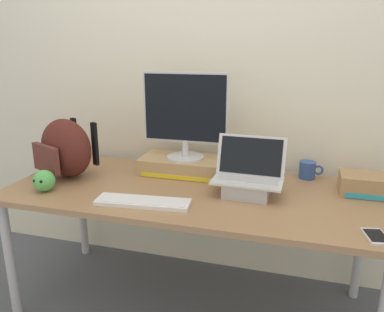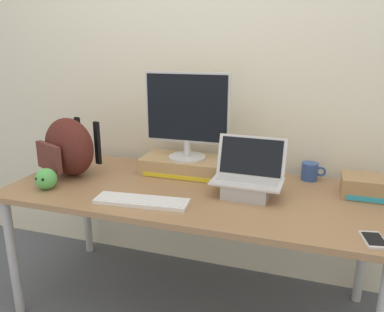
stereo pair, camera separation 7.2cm
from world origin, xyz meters
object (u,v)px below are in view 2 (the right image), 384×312
(desktop_monitor, at_px, (187,115))
(plush_toy, at_px, (46,179))
(messenger_backpack, at_px, (69,147))
(coffee_mug, at_px, (310,171))
(toner_box_yellow, at_px, (187,166))
(cell_phone, at_px, (374,240))
(external_keyboard, at_px, (142,201))
(toner_box_cyan, at_px, (376,188))
(open_laptop, at_px, (248,183))

(desktop_monitor, relative_size, plush_toy, 4.41)
(messenger_backpack, xyz_separation_m, plush_toy, (0.02, -0.24, -0.11))
(coffee_mug, xyz_separation_m, plush_toy, (-1.29, -0.58, 0.01))
(toner_box_yellow, height_order, plush_toy, plush_toy)
(messenger_backpack, relative_size, cell_phone, 2.91)
(messenger_backpack, bearing_deg, external_keyboard, 0.60)
(toner_box_cyan, bearing_deg, cell_phone, -96.45)
(open_laptop, distance_m, plush_toy, 1.03)
(toner_box_yellow, distance_m, plush_toy, 0.77)
(desktop_monitor, xyz_separation_m, coffee_mug, (0.68, 0.11, -0.30))
(open_laptop, relative_size, external_keyboard, 0.77)
(coffee_mug, bearing_deg, plush_toy, -156.02)
(open_laptop, bearing_deg, coffee_mug, 50.27)
(toner_box_yellow, bearing_deg, open_laptop, -29.39)
(toner_box_yellow, xyz_separation_m, coffee_mug, (0.68, 0.11, 0.00))
(toner_box_cyan, bearing_deg, toner_box_yellow, 176.87)
(external_keyboard, bearing_deg, toner_box_yellow, 77.10)
(desktop_monitor, xyz_separation_m, plush_toy, (-0.61, -0.47, -0.29))
(open_laptop, xyz_separation_m, coffee_mug, (0.29, 0.33, -0.01))
(cell_phone, bearing_deg, messenger_backpack, 157.51)
(coffee_mug, xyz_separation_m, toner_box_cyan, (0.31, -0.16, 0.00))
(coffee_mug, distance_m, plush_toy, 1.42)
(external_keyboard, distance_m, messenger_backpack, 0.64)
(toner_box_yellow, distance_m, desktop_monitor, 0.30)
(external_keyboard, bearing_deg, desktop_monitor, 77.08)
(coffee_mug, relative_size, cell_phone, 0.90)
(external_keyboard, relative_size, messenger_backpack, 1.08)
(plush_toy, relative_size, toner_box_cyan, 0.35)
(open_laptop, bearing_deg, external_keyboard, -148.17)
(messenger_backpack, height_order, plush_toy, messenger_backpack)
(open_laptop, bearing_deg, desktop_monitor, 152.43)
(external_keyboard, relative_size, cell_phone, 3.14)
(toner_box_yellow, xyz_separation_m, open_laptop, (0.39, -0.22, 0.02))
(plush_toy, bearing_deg, toner_box_yellow, 37.56)
(open_laptop, bearing_deg, toner_box_cyan, 17.19)
(messenger_backpack, bearing_deg, open_laptop, 25.18)
(cell_phone, bearing_deg, toner_box_yellow, 138.77)
(desktop_monitor, height_order, toner_box_cyan, desktop_monitor)
(external_keyboard, distance_m, toner_box_cyan, 1.14)
(messenger_backpack, distance_m, plush_toy, 0.26)
(cell_phone, bearing_deg, toner_box_cyan, 71.99)
(messenger_backpack, xyz_separation_m, coffee_mug, (1.31, 0.34, -0.11))
(cell_phone, relative_size, plush_toy, 1.32)
(desktop_monitor, height_order, messenger_backpack, desktop_monitor)
(plush_toy, bearing_deg, external_keyboard, -1.65)
(desktop_monitor, bearing_deg, messenger_backpack, -160.92)
(toner_box_cyan, bearing_deg, external_keyboard, -157.83)
(coffee_mug, bearing_deg, cell_phone, -67.95)
(desktop_monitor, distance_m, plush_toy, 0.82)
(desktop_monitor, relative_size, coffee_mug, 3.72)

